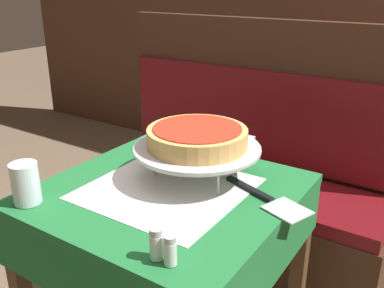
{
  "coord_description": "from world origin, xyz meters",
  "views": [
    {
      "loc": [
        0.72,
        -0.95,
        1.34
      ],
      "look_at": [
        0.03,
        0.09,
        0.86
      ],
      "focal_mm": 40.0,
      "sensor_mm": 36.0,
      "label": 1
    }
  ],
  "objects": [
    {
      "name": "water_glass_near",
      "position": [
        -0.28,
        -0.3,
        0.79
      ],
      "size": [
        0.08,
        0.08,
        0.12
      ],
      "color": "silver",
      "rests_on": "dining_table_front"
    },
    {
      "name": "napkin_holder",
      "position": [
        0.08,
        0.33,
        0.78
      ],
      "size": [
        0.1,
        0.05,
        0.09
      ],
      "color": "#B2B2B7",
      "rests_on": "dining_table_front"
    },
    {
      "name": "dining_table_front",
      "position": [
        0.0,
        0.0,
        0.61
      ],
      "size": [
        0.74,
        0.74,
        0.73
      ],
      "color": "#1E6B33",
      "rests_on": "ground_plane"
    },
    {
      "name": "pepper_shaker",
      "position": [
        0.23,
        -0.3,
        0.77
      ],
      "size": [
        0.03,
        0.03,
        0.07
      ],
      "color": "silver",
      "rests_on": "dining_table_front"
    },
    {
      "name": "pizza_pan_stand",
      "position": [
        0.03,
        0.12,
        0.83
      ],
      "size": [
        0.41,
        0.41,
        0.11
      ],
      "color": "#ADADB2",
      "rests_on": "dining_table_front"
    },
    {
      "name": "condiment_caddy",
      "position": [
        0.34,
        1.41,
        0.79
      ],
      "size": [
        0.14,
        0.14,
        0.17
      ],
      "color": "black",
      "rests_on": "dining_table_rear"
    },
    {
      "name": "salt_shaker",
      "position": [
        0.19,
        -0.3,
        0.77
      ],
      "size": [
        0.03,
        0.03,
        0.08
      ],
      "color": "silver",
      "rests_on": "dining_table_front"
    },
    {
      "name": "dining_table_rear",
      "position": [
        0.26,
        1.51,
        0.62
      ],
      "size": [
        0.69,
        0.69,
        0.74
      ],
      "color": "red",
      "rests_on": "ground_plane"
    },
    {
      "name": "back_wall_panel",
      "position": [
        0.0,
        1.97,
        1.2
      ],
      "size": [
        6.0,
        0.04,
        2.4
      ],
      "primitive_type": "cube",
      "color": "#4C2D1E",
      "rests_on": "ground_plane"
    },
    {
      "name": "pizza_server",
      "position": [
        0.29,
        0.1,
        0.74
      ],
      "size": [
        0.31,
        0.16,
        0.01
      ],
      "color": "#BCBCC1",
      "rests_on": "dining_table_front"
    },
    {
      "name": "booth_bench",
      "position": [
        -0.13,
        0.75,
        0.35
      ],
      "size": [
        1.43,
        0.46,
        1.17
      ],
      "color": "#3D2316",
      "rests_on": "ground_plane"
    },
    {
      "name": "deep_dish_pizza",
      "position": [
        0.03,
        0.12,
        0.87
      ],
      "size": [
        0.32,
        0.32,
        0.06
      ],
      "color": "tan",
      "rests_on": "pizza_pan_stand"
    }
  ]
}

